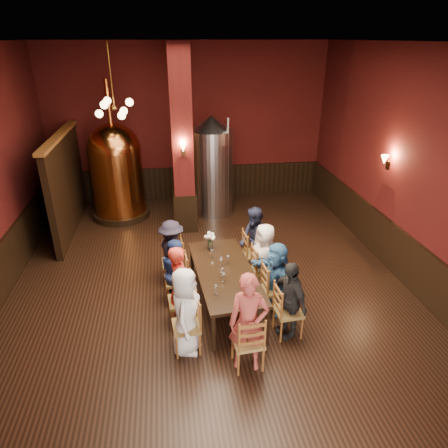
{
  "coord_description": "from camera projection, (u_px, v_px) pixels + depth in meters",
  "views": [
    {
      "loc": [
        -0.71,
        -6.71,
        4.57
      ],
      "look_at": [
        0.32,
        0.2,
        1.29
      ],
      "focal_mm": 32.0,
      "sensor_mm": 36.0,
      "label": 1
    }
  ],
  "objects": [
    {
      "name": "wine_glass_2",
      "position": [
        223.0,
        277.0,
        6.84
      ],
      "size": [
        0.07,
        0.07,
        0.17
      ],
      "primitive_type": null,
      "color": "white",
      "rests_on": "dining_table"
    },
    {
      "name": "chair_3",
      "position": [
        173.0,
        262.0,
        8.02
      ],
      "size": [
        0.49,
        0.49,
        0.92
      ],
      "primitive_type": null,
      "rotation": [
        0.0,
        0.0,
        -1.5
      ],
      "color": "brown",
      "rests_on": "ground"
    },
    {
      "name": "wine_glass_1",
      "position": [
        212.0,
        254.0,
        7.57
      ],
      "size": [
        0.07,
        0.07,
        0.17
      ],
      "primitive_type": null,
      "color": "white",
      "rests_on": "dining_table"
    },
    {
      "name": "chair_8",
      "position": [
        248.0,
        341.0,
        5.94
      ],
      "size": [
        0.49,
        0.49,
        0.92
      ],
      "primitive_type": null,
      "rotation": [
        0.0,
        0.0,
        3.21
      ],
      "color": "brown",
      "rests_on": "ground"
    },
    {
      "name": "chair_7",
      "position": [
        254.0,
        253.0,
        8.36
      ],
      "size": [
        0.49,
        0.49,
        0.92
      ],
      "primitive_type": null,
      "rotation": [
        0.0,
        0.0,
        1.64
      ],
      "color": "brown",
      "rests_on": "ground"
    },
    {
      "name": "sconce_wall",
      "position": [
        389.0,
        162.0,
        8.35
      ],
      "size": [
        0.2,
        0.2,
        0.36
      ],
      "primitive_type": null,
      "rotation": [
        0.0,
        0.0,
        1.57
      ],
      "color": "black",
      "rests_on": "room"
    },
    {
      "name": "partition",
      "position": [
        67.0,
        186.0,
        9.97
      ],
      "size": [
        0.22,
        3.5,
        2.4
      ],
      "primitive_type": "cube",
      "color": "black",
      "rests_on": "ground"
    },
    {
      "name": "pendant_cluster",
      "position": [
        114.0,
        108.0,
        9.08
      ],
      "size": [
        0.9,
        0.9,
        1.7
      ],
      "primitive_type": null,
      "color": "#A57226",
      "rests_on": "room"
    },
    {
      "name": "room",
      "position": [
        208.0,
        181.0,
        7.09
      ],
      "size": [
        10.0,
        10.02,
        4.5
      ],
      "color": "black",
      "rests_on": "ground"
    },
    {
      "name": "person_6",
      "position": [
        264.0,
        258.0,
        7.66
      ],
      "size": [
        0.58,
        0.77,
        1.42
      ],
      "primitive_type": "imported",
      "rotation": [
        0.0,
        0.0,
        4.92
      ],
      "color": "white",
      "rests_on": "ground"
    },
    {
      "name": "column",
      "position": [
        182.0,
        144.0,
        9.55
      ],
      "size": [
        0.58,
        0.58,
        4.5
      ],
      "primitive_type": "cube",
      "color": "#4D1110",
      "rests_on": "ground"
    },
    {
      "name": "person_1",
      "position": [
        180.0,
        287.0,
        6.73
      ],
      "size": [
        0.4,
        0.57,
        1.51
      ],
      "primitive_type": "imported",
      "rotation": [
        0.0,
        0.0,
        1.64
      ],
      "color": "red",
      "rests_on": "ground"
    },
    {
      "name": "wine_glass_4",
      "position": [
        221.0,
        261.0,
        7.32
      ],
      "size": [
        0.07,
        0.07,
        0.17
      ],
      "primitive_type": null,
      "color": "white",
      "rests_on": "dining_table"
    },
    {
      "name": "wainscot_back",
      "position": [
        191.0,
        183.0,
        12.27
      ],
      "size": [
        7.9,
        0.08,
        1.0
      ],
      "primitive_type": "cube",
      "color": "black",
      "rests_on": "ground"
    },
    {
      "name": "chair_1",
      "position": [
        181.0,
        301.0,
        6.85
      ],
      "size": [
        0.49,
        0.49,
        0.92
      ],
      "primitive_type": null,
      "rotation": [
        0.0,
        0.0,
        -1.5
      ],
      "color": "brown",
      "rests_on": "ground"
    },
    {
      "name": "wainscot_right",
      "position": [
        397.0,
        251.0,
        8.36
      ],
      "size": [
        0.08,
        9.9,
        1.0
      ],
      "primitive_type": "cube",
      "color": "black",
      "rests_on": "ground"
    },
    {
      "name": "copper_kettle",
      "position": [
        117.0,
        170.0,
        10.67
      ],
      "size": [
        1.59,
        1.59,
        3.66
      ],
      "rotation": [
        0.0,
        0.0,
        -0.17
      ],
      "color": "black",
      "rests_on": "ground"
    },
    {
      "name": "person_3",
      "position": [
        172.0,
        253.0,
        7.93
      ],
      "size": [
        0.8,
        1.01,
        1.36
      ],
      "primitive_type": "imported",
      "rotation": [
        0.0,
        0.0,
        1.96
      ],
      "color": "black",
      "rests_on": "ground"
    },
    {
      "name": "person_2",
      "position": [
        176.0,
        271.0,
        7.35
      ],
      "size": [
        0.55,
        0.71,
        1.3
      ],
      "primitive_type": "imported",
      "rotation": [
        0.0,
        0.0,
        2.01
      ],
      "color": "navy",
      "rests_on": "ground"
    },
    {
      "name": "chair_6",
      "position": [
        264.0,
        270.0,
        7.77
      ],
      "size": [
        0.49,
        0.49,
        0.92
      ],
      "primitive_type": null,
      "rotation": [
        0.0,
        0.0,
        1.64
      ],
      "color": "brown",
      "rests_on": "ground"
    },
    {
      "name": "wine_glass_3",
      "position": [
        228.0,
        260.0,
        7.38
      ],
      "size": [
        0.07,
        0.07,
        0.17
      ],
      "primitive_type": null,
      "color": "white",
      "rests_on": "dining_table"
    },
    {
      "name": "person_5",
      "position": [
        276.0,
        278.0,
        7.09
      ],
      "size": [
        0.76,
        1.33,
        1.37
      ],
      "primitive_type": "imported",
      "rotation": [
        0.0,
        0.0,
        5.01
      ],
      "color": "#33669A",
      "rests_on": "ground"
    },
    {
      "name": "chair_4",
      "position": [
        288.0,
        311.0,
        6.6
      ],
      "size": [
        0.49,
        0.49,
        0.92
      ],
      "primitive_type": null,
      "rotation": [
        0.0,
        0.0,
        1.64
      ],
      "color": "brown",
      "rests_on": "ground"
    },
    {
      "name": "chair_5",
      "position": [
        275.0,
        288.0,
        7.19
      ],
      "size": [
        0.49,
        0.49,
        0.92
      ],
      "primitive_type": null,
      "rotation": [
        0.0,
        0.0,
        1.64
      ],
      "color": "brown",
      "rests_on": "ground"
    },
    {
      "name": "wine_glass_5",
      "position": [
        216.0,
        290.0,
        6.49
      ],
      "size": [
        0.07,
        0.07,
        0.17
      ],
      "primitive_type": null,
      "color": "white",
      "rests_on": "dining_table"
    },
    {
      "name": "wine_glass_0",
      "position": [
        223.0,
        273.0,
        6.97
      ],
      "size": [
        0.07,
        0.07,
        0.17
      ],
      "primitive_type": null,
      "color": "white",
      "rests_on": "dining_table"
    },
    {
      "name": "rose_vase",
      "position": [
        210.0,
        238.0,
        7.8
      ],
      "size": [
        0.22,
        0.22,
        0.37
      ],
      "color": "white",
      "rests_on": "dining_table"
    },
    {
      "name": "person_0",
      "position": [
        186.0,
        311.0,
        6.14
      ],
      "size": [
        0.63,
        0.82,
        1.48
      ],
      "primitive_type": "imported",
      "rotation": [
        0.0,
        0.0,
        1.32
      ],
      "color": "white",
      "rests_on": "ground"
    },
    {
      "name": "steel_vessel",
      "position": [
        212.0,
        167.0,
        10.86
      ],
      "size": [
        1.41,
        1.41,
        2.73
      ],
      "rotation": [
        0.0,
        0.0,
        -0.3
      ],
      "color": "#B2B2B7",
      "rests_on": "ground"
    },
    {
      "name": "chair_2",
      "position": [
        177.0,
        280.0,
        7.43
      ],
      "size": [
        0.49,
        0.49,
        0.92
      ],
      "primitive_type": null,
      "rotation": [
        0.0,
        0.0,
        -1.5
      ],
      "color": "brown",
      "rests_on": "ground"
    },
    {
      "name": "dining_table",
      "position": [
        225.0,
        274.0,
        7.21
      ],
      "size": [
        1.17,
        2.47,
        0.75
      ],
      "rotation": [
        0.0,
        0.0,
        0.07
      ],
      "color": "black",
      "rests_on": "ground"
    },
    {
      "name": "chair_0",
      "position": [
        186.0,
        326.0,
        6.26
      ],
      "size": [
        0.49,
        0.49,
        0.92
      ],
      "primitive_type": null,
      "rotation": [
        0.0,
        0.0,
        -1.5
      ],
      "color": "brown",
      "rests_on": "ground"
    },
    {
      "name": "sconce_column",
      "position": [
        183.0,
        149.0,
        9.3
      ],
      "size": [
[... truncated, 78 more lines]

